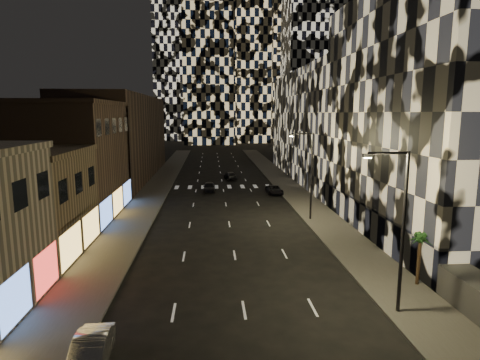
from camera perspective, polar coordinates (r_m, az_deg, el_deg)
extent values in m
cube|color=#47443F|center=(61.86, -11.76, -1.00)|extent=(4.00, 120.00, 0.15)
cube|color=#47443F|center=(62.44, 6.75, -0.77)|extent=(4.00, 120.00, 0.15)
cube|color=#4C4C47|center=(61.62, -9.82, -0.98)|extent=(0.20, 120.00, 0.15)
cube|color=#4C4C47|center=(62.08, 4.85, -0.80)|extent=(0.20, 120.00, 0.15)
cube|color=brown|center=(35.53, -29.49, -3.32)|extent=(10.00, 10.00, 8.00)
cube|color=#503B2D|center=(46.66, -23.21, 2.42)|extent=(10.00, 15.00, 12.00)
cube|color=#503B2D|center=(72.06, -16.47, 5.82)|extent=(10.00, 40.00, 14.00)
cube|color=#232326|center=(41.07, 28.16, 8.21)|extent=(16.00, 25.00, 22.00)
cube|color=#383838|center=(38.77, 17.34, -5.32)|extent=(0.60, 25.00, 3.00)
cube|color=#232326|center=(70.79, 13.85, 7.50)|extent=(16.00, 40.00, 18.00)
cube|color=black|center=(154.86, 10.60, 23.87)|extent=(20.00, 20.00, 100.00)
cube|color=black|center=(154.65, -4.53, 23.06)|extent=(18.00, 18.00, 95.00)
cylinder|color=black|center=(23.72, 22.16, -7.06)|extent=(0.20, 0.20, 9.00)
cylinder|color=black|center=(22.44, 20.34, 3.61)|extent=(2.20, 0.14, 0.14)
cube|color=black|center=(22.01, 17.71, 3.33)|extent=(0.50, 0.25, 0.18)
cube|color=#FFEAB2|center=(22.03, 17.70, 3.02)|extent=(0.35, 0.18, 0.06)
cylinder|color=black|center=(42.13, 10.13, 0.51)|extent=(0.20, 0.20, 9.00)
cylinder|color=black|center=(41.42, 8.83, 6.51)|extent=(2.20, 0.14, 0.14)
cube|color=black|center=(41.20, 7.32, 6.36)|extent=(0.50, 0.25, 0.18)
cube|color=#FFEAB2|center=(41.20, 7.32, 6.20)|extent=(0.35, 0.18, 0.06)
imported|color=#9A999E|center=(20.30, -20.54, -22.05)|extent=(1.67, 4.28, 1.39)
imported|color=black|center=(57.47, -4.42, -0.99)|extent=(1.76, 4.12, 1.39)
imported|color=black|center=(68.23, -1.40, 0.64)|extent=(2.29, 4.50, 1.25)
imported|color=black|center=(55.93, 4.92, -1.40)|extent=(2.10, 4.32, 1.18)
cylinder|color=#47331E|center=(28.77, 24.05, -10.61)|extent=(0.22, 0.22, 2.97)
sphere|color=#183F16|center=(28.27, 24.28, -7.51)|extent=(0.65, 0.65, 0.65)
cone|color=#183F16|center=(28.39, 24.69, -7.57)|extent=(1.30, 0.30, 0.79)
cone|color=#183F16|center=(28.51, 24.37, -7.48)|extent=(1.03, 1.15, 0.79)
cone|color=#183F16|center=(28.46, 23.97, -7.48)|extent=(0.50, 1.31, 0.79)
cone|color=#183F16|center=(28.28, 23.80, -7.57)|extent=(1.26, 0.83, 0.79)
cone|color=#183F16|center=(28.11, 23.98, -7.68)|extent=(1.28, 0.76, 0.79)
cone|color=#183F16|center=(28.07, 24.38, -7.74)|extent=(0.58, 1.31, 0.79)
cone|color=#183F16|center=(28.20, 24.70, -7.68)|extent=(0.98, 1.19, 0.79)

